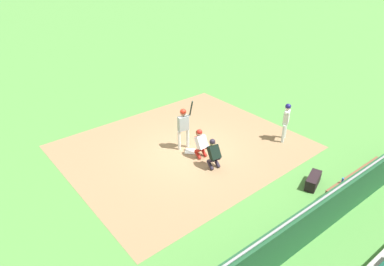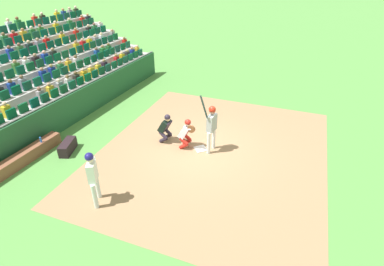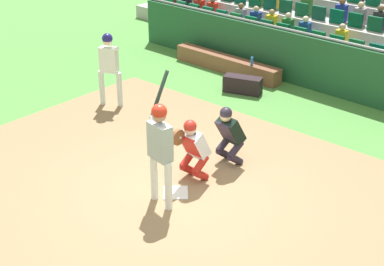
% 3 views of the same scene
% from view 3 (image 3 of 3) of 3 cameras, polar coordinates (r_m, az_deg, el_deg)
% --- Properties ---
extents(ground_plane, '(160.00, 160.00, 0.00)m').
position_cam_3_polar(ground_plane, '(10.16, -1.67, -6.15)').
color(ground_plane, '#4F8D40').
extents(infield_dirt_patch, '(10.08, 8.61, 0.01)m').
position_cam_3_polar(infield_dirt_patch, '(9.87, -3.72, -7.25)').
color(infield_dirt_patch, '#957452').
rests_on(infield_dirt_patch, ground_plane).
extents(home_plate_marker, '(0.62, 0.62, 0.02)m').
position_cam_3_polar(home_plate_marker, '(10.15, -1.67, -6.07)').
color(home_plate_marker, white).
rests_on(home_plate_marker, infield_dirt_patch).
extents(batter_at_plate, '(0.60, 0.57, 2.32)m').
position_cam_3_polar(batter_at_plate, '(9.30, -3.28, -0.99)').
color(batter_at_plate, silver).
rests_on(batter_at_plate, ground_plane).
extents(catcher_crouching, '(0.46, 0.71, 1.27)m').
position_cam_3_polar(catcher_crouching, '(10.23, 0.04, -1.32)').
color(catcher_crouching, '#B02119').
rests_on(catcher_crouching, ground_plane).
extents(home_plate_umpire, '(0.49, 0.53, 1.26)m').
position_cam_3_polar(home_plate_umpire, '(10.80, 3.79, 0.06)').
color(home_plate_umpire, '#261E2C').
rests_on(home_plate_umpire, ground_plane).
extents(dugout_wall, '(14.32, 0.24, 1.44)m').
position_cam_3_polar(dugout_wall, '(14.41, 15.74, 5.97)').
color(dugout_wall, '#1E4E2E').
rests_on(dugout_wall, ground_plane).
extents(dugout_bench, '(3.51, 0.40, 0.44)m').
position_cam_3_polar(dugout_bench, '(15.93, 3.52, 7.02)').
color(dugout_bench, brown).
rests_on(dugout_bench, ground_plane).
extents(water_bottle_on_bench, '(0.07, 0.07, 0.22)m').
position_cam_3_polar(water_bottle_on_bench, '(15.21, 6.11, 7.30)').
color(water_bottle_on_bench, blue).
rests_on(water_bottle_on_bench, dugout_bench).
extents(equipment_duffel_bag, '(1.04, 0.67, 0.43)m').
position_cam_3_polar(equipment_duffel_bag, '(14.46, 5.17, 4.92)').
color(equipment_duffel_bag, black).
rests_on(equipment_duffel_bag, ground_plane).
extents(on_deck_batter, '(0.58, 0.39, 1.80)m').
position_cam_3_polar(on_deck_batter, '(13.48, -8.43, 7.13)').
color(on_deck_batter, silver).
rests_on(on_deck_batter, ground_plane).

